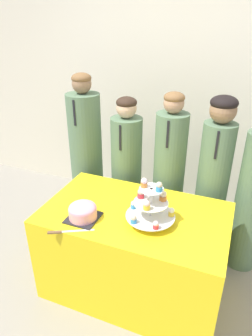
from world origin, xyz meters
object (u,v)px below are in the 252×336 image
round_cake (83,211)px  student_1 (126,175)px  cake_knife (63,232)px  student_0 (87,161)px  student_2 (168,179)px  student_3 (212,184)px  cupcake_stand (151,205)px

round_cake → student_1: student_1 is taller
cake_knife → student_0: 1.06m
student_1 → student_2: size_ratio=0.95×
student_2 → round_cake: bearing=-115.5°
student_2 → student_3: student_3 is taller
cake_knife → cupcake_stand: cupcake_stand is taller
cake_knife → student_1: 1.00m
round_cake → student_3: 1.12m
round_cake → student_3: student_3 is taller
student_0 → student_1: size_ratio=1.12×
student_1 → student_3: student_3 is taller
student_1 → student_2: (0.40, 0.00, 0.03)m
cake_knife → student_3: (0.81, 0.99, -0.00)m
round_cake → cake_knife: size_ratio=0.76×
cake_knife → cupcake_stand: (0.49, 0.32, 0.13)m
student_3 → student_0: bearing=180.0°
student_0 → student_2: bearing=-0.0°
cake_knife → student_2: 1.09m
student_0 → student_1: bearing=-0.0°
cupcake_stand → student_1: (-0.44, 0.68, -0.20)m
student_0 → round_cake: bearing=-62.8°
cupcake_stand → student_2: 0.70m
cake_knife → student_0: student_0 is taller
round_cake → cupcake_stand: size_ratio=0.63×
round_cake → cupcake_stand: bearing=17.5°
cupcake_stand → student_1: size_ratio=0.24×
round_cake → student_0: bearing=117.2°
cake_knife → student_0: (-0.37, 0.99, 0.00)m
cake_knife → student_2: (0.44, 0.99, -0.03)m
cupcake_stand → student_3: size_ratio=0.23×
cupcake_stand → round_cake: bearing=-162.5°
student_0 → cupcake_stand: bearing=-38.3°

